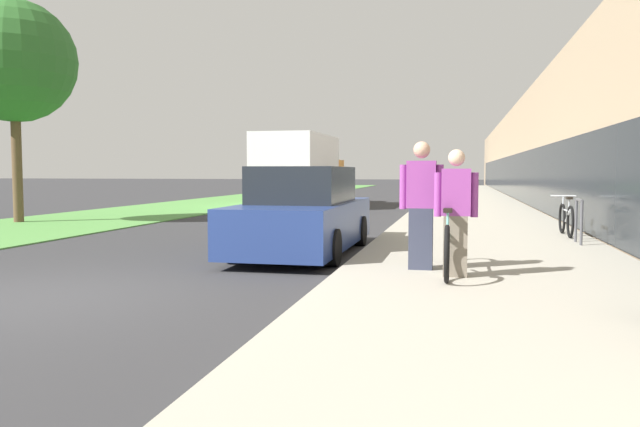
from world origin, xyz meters
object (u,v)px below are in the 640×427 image
object	(u,v)px
cruiser_bike_nearest	(566,219)
moving_truck	(301,171)
person_bystander	(421,205)
bike_rack_hoop	(579,216)
street_tree_near	(14,61)
person_rider	(456,213)
tandem_bicycle	(448,244)
parked_sedan_curbside	(304,214)

from	to	relation	value
cruiser_bike_nearest	moving_truck	bearing A→B (deg)	126.08
person_bystander	bike_rack_hoop	size ratio (longest dim) A/B	2.09
moving_truck	street_tree_near	distance (m)	12.22
bike_rack_hoop	street_tree_near	distance (m)	15.61
person_rider	moving_truck	distance (m)	19.03
person_bystander	moving_truck	size ratio (longest dim) A/B	0.23
person_bystander	street_tree_near	distance (m)	14.40
tandem_bicycle	moving_truck	size ratio (longest dim) A/B	0.31
parked_sedan_curbside	person_rider	bearing A→B (deg)	-45.92
parked_sedan_curbside	street_tree_near	bearing A→B (deg)	153.84
bike_rack_hoop	person_bystander	bearing A→B (deg)	-126.12
bike_rack_hoop	cruiser_bike_nearest	size ratio (longest dim) A/B	0.50
tandem_bicycle	person_rider	xyz separation A→B (m)	(0.10, -0.28, 0.44)
bike_rack_hoop	street_tree_near	world-z (taller)	street_tree_near
person_bystander	person_rider	bearing A→B (deg)	-47.86
cruiser_bike_nearest	parked_sedan_curbside	bearing A→B (deg)	-149.67
tandem_bicycle	cruiser_bike_nearest	xyz separation A→B (m)	(2.35, 5.43, -0.02)
cruiser_bike_nearest	street_tree_near	distance (m)	15.42
cruiser_bike_nearest	person_bystander	bearing A→B (deg)	-117.70
cruiser_bike_nearest	moving_truck	xyz separation A→B (m)	(-8.84, 12.13, 1.02)
cruiser_bike_nearest	parked_sedan_curbside	size ratio (longest dim) A/B	0.36
tandem_bicycle	street_tree_near	size ratio (longest dim) A/B	0.36
person_bystander	street_tree_near	xyz separation A→B (m)	(-12.00, 7.08, 3.61)
person_rider	bike_rack_hoop	world-z (taller)	person_rider
moving_truck	street_tree_near	bearing A→B (deg)	-119.89
bike_rack_hoop	parked_sedan_curbside	world-z (taller)	parked_sedan_curbside
tandem_bicycle	person_rider	size ratio (longest dim) A/B	1.43
moving_truck	street_tree_near	xyz separation A→B (m)	(-5.89, -10.25, 3.12)
street_tree_near	tandem_bicycle	bearing A→B (deg)	-30.58
parked_sedan_curbside	moving_truck	world-z (taller)	moving_truck
person_bystander	parked_sedan_curbside	world-z (taller)	person_bystander
tandem_bicycle	street_tree_near	distance (m)	14.95
person_rider	tandem_bicycle	bearing A→B (deg)	108.81
cruiser_bike_nearest	moving_truck	world-z (taller)	moving_truck
person_rider	moving_truck	size ratio (longest dim) A/B	0.22
person_rider	moving_truck	world-z (taller)	moving_truck
cruiser_bike_nearest	street_tree_near	world-z (taller)	street_tree_near
tandem_bicycle	bike_rack_hoop	world-z (taller)	tandem_bicycle
person_bystander	moving_truck	world-z (taller)	moving_truck
person_rider	street_tree_near	bearing A→B (deg)	148.65
person_rider	cruiser_bike_nearest	xyz separation A→B (m)	(2.26, 5.71, -0.46)
cruiser_bike_nearest	street_tree_near	size ratio (longest dim) A/B	0.26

